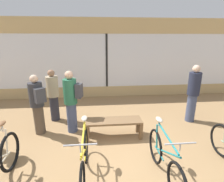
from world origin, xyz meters
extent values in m
plane|color=#99754C|center=(0.00, 0.00, 0.00)|extent=(24.00, 24.00, 0.00)
cube|color=tan|center=(0.00, 4.22, 0.23)|extent=(12.00, 0.08, 0.45)
cube|color=white|center=(0.00, 4.22, 1.52)|extent=(12.00, 0.04, 2.15)
cube|color=tan|center=(0.00, 4.22, 2.90)|extent=(12.00, 0.08, 0.60)
cube|color=black|center=(0.00, 4.19, 1.52)|extent=(0.08, 0.02, 2.15)
torus|color=black|center=(-2.12, 0.00, 0.37)|extent=(0.06, 0.74, 0.74)
cylinder|color=beige|center=(-2.12, -0.04, 0.61)|extent=(0.03, 0.11, 0.49)
cylinder|color=beige|center=(-2.12, -0.22, 0.37)|extent=(0.03, 0.44, 0.03)
cylinder|color=#B2B2B7|center=(-2.12, -0.08, 0.92)|extent=(0.02, 0.02, 0.14)
ellipsoid|color=brown|center=(-2.12, -0.08, 1.00)|extent=(0.11, 0.22, 0.06)
torus|color=black|center=(-0.69, 0.09, 0.36)|extent=(0.04, 0.72, 0.72)
cylinder|color=gold|center=(-0.69, -0.47, 0.60)|extent=(0.03, 0.99, 0.51)
cylinder|color=gold|center=(-0.69, 0.05, 0.60)|extent=(0.03, 0.11, 0.49)
cylinder|color=gold|center=(-0.69, -0.44, 0.88)|extent=(0.03, 0.92, 0.10)
cylinder|color=gold|center=(-0.69, -0.14, 0.36)|extent=(0.03, 0.48, 0.03)
cylinder|color=#B2B2B7|center=(-0.69, 0.01, 0.91)|extent=(0.02, 0.02, 0.14)
ellipsoid|color=#B2A893|center=(-0.69, 0.01, 0.99)|extent=(0.11, 0.22, 0.06)
cylinder|color=#B2B2B7|center=(-0.69, -0.90, 0.97)|extent=(0.02, 0.02, 0.12)
cylinder|color=#ADADB2|center=(-0.69, -0.90, 1.03)|extent=(0.46, 0.02, 0.02)
torus|color=black|center=(0.70, -0.05, 0.34)|extent=(0.05, 0.68, 0.68)
cylinder|color=#1E7A7F|center=(0.70, -0.58, 0.58)|extent=(0.03, 0.92, 0.51)
cylinder|color=#1E7A7F|center=(0.70, -0.09, 0.58)|extent=(0.03, 0.11, 0.49)
cylinder|color=#1E7A7F|center=(0.70, -0.55, 0.86)|extent=(0.03, 0.85, 0.10)
cylinder|color=#1E7A7F|center=(0.70, -0.27, 0.34)|extent=(0.03, 0.44, 0.03)
cylinder|color=#B2B2B7|center=(0.70, -0.13, 0.89)|extent=(0.02, 0.02, 0.14)
ellipsoid|color=#B2A893|center=(0.70, -0.13, 0.97)|extent=(0.11, 0.22, 0.06)
cylinder|color=#B2B2B7|center=(0.70, -0.97, 0.95)|extent=(0.02, 0.02, 0.12)
cylinder|color=#ADADB2|center=(0.70, -0.97, 1.01)|extent=(0.46, 0.02, 0.02)
torus|color=black|center=(2.17, 0.02, 0.35)|extent=(0.05, 0.69, 0.69)
cube|color=brown|center=(-0.04, 0.94, 0.44)|extent=(1.40, 0.44, 0.05)
cube|color=brown|center=(-0.70, 0.76, 0.21)|extent=(0.08, 0.08, 0.42)
cube|color=brown|center=(0.62, 0.76, 0.21)|extent=(0.08, 0.08, 0.42)
cube|color=brown|center=(-0.70, 1.12, 0.21)|extent=(0.08, 0.08, 0.42)
cube|color=brown|center=(0.62, 1.12, 0.21)|extent=(0.08, 0.08, 0.42)
cylinder|color=#424C6B|center=(-1.12, 1.33, 0.40)|extent=(0.32, 0.32, 0.81)
cylinder|color=#286647|center=(-1.12, 1.33, 1.13)|extent=(0.41, 0.41, 0.64)
sphere|color=tan|center=(-1.12, 1.33, 1.55)|extent=(0.21, 0.21, 0.21)
cube|color=#38383D|center=(-0.89, 1.27, 1.16)|extent=(0.19, 0.27, 0.36)
cylinder|color=#2D2D38|center=(-1.74, 2.08, 0.38)|extent=(0.34, 0.34, 0.76)
cylinder|color=tan|center=(-1.74, 2.08, 1.07)|extent=(0.45, 0.45, 0.61)
sphere|color=#9E7051|center=(-1.74, 2.08, 1.47)|extent=(0.20, 0.20, 0.20)
cylinder|color=#424C6B|center=(2.36, 1.63, 0.42)|extent=(0.29, 0.29, 0.84)
cylinder|color=#23283D|center=(2.36, 1.63, 1.17)|extent=(0.38, 0.38, 0.66)
sphere|color=beige|center=(2.36, 1.63, 1.60)|extent=(0.22, 0.22, 0.22)
cylinder|color=brown|center=(-1.96, 1.31, 0.39)|extent=(0.37, 0.37, 0.77)
cylinder|color=#333338|center=(-1.96, 1.31, 1.08)|extent=(0.48, 0.48, 0.61)
sphere|color=beige|center=(-1.96, 1.31, 1.48)|extent=(0.20, 0.20, 0.20)
cube|color=#38383D|center=(-1.81, 1.13, 1.11)|extent=(0.27, 0.26, 0.36)
camera|label=1|loc=(-0.45, -3.00, 2.43)|focal=28.00mm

